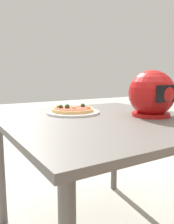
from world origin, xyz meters
TOP-DOWN VIEW (x-y plane):
  - dining_table at (0.00, 0.00)m, footprint 1.02×1.06m
  - pizza_plate at (0.07, -0.22)m, footprint 0.32×0.32m
  - pizza at (0.07, -0.22)m, footprint 0.25×0.25m
  - motorcycle_helmet at (-0.26, 0.09)m, footprint 0.25×0.25m

SIDE VIEW (x-z plane):
  - dining_table at x=0.00m, z-range 0.28..1.00m
  - pizza_plate at x=0.07m, z-range 0.72..0.73m
  - pizza at x=0.07m, z-range 0.72..0.76m
  - motorcycle_helmet at x=-0.26m, z-range 0.71..0.97m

